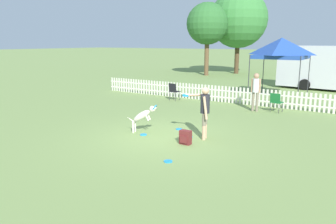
% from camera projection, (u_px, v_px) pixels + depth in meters
% --- Properties ---
extents(ground_plane, '(240.00, 240.00, 0.00)m').
position_uv_depth(ground_plane, '(167.00, 137.00, 10.33)').
color(ground_plane, olive).
extents(handler_person, '(1.03, 0.46, 1.62)m').
position_uv_depth(handler_person, '(204.00, 107.00, 9.94)').
color(handler_person, tan).
rests_on(handler_person, ground_plane).
extents(leaping_dog, '(1.09, 0.44, 0.98)m').
position_uv_depth(leaping_dog, '(143.00, 115.00, 10.65)').
color(leaping_dog, beige).
rests_on(leaping_dog, ground_plane).
extents(frisbee_near_handler, '(0.22, 0.22, 0.02)m').
position_uv_depth(frisbee_near_handler, '(189.00, 137.00, 10.31)').
color(frisbee_near_handler, '#1E8CD8').
rests_on(frisbee_near_handler, ground_plane).
extents(frisbee_near_dog, '(0.22, 0.22, 0.02)m').
position_uv_depth(frisbee_near_dog, '(143.00, 135.00, 10.56)').
color(frisbee_near_dog, '#1E8CD8').
rests_on(frisbee_near_dog, ground_plane).
extents(frisbee_midfield, '(0.22, 0.22, 0.02)m').
position_uv_depth(frisbee_midfield, '(179.00, 129.00, 11.23)').
color(frisbee_midfield, '#1E8CD8').
rests_on(frisbee_midfield, ground_plane).
extents(frisbee_far_scatter, '(0.22, 0.22, 0.02)m').
position_uv_depth(frisbee_far_scatter, '(168.00, 161.00, 8.20)').
color(frisbee_far_scatter, '#1E8CD8').
rests_on(frisbee_far_scatter, ground_plane).
extents(backpack_on_grass, '(0.34, 0.23, 0.42)m').
position_uv_depth(backpack_on_grass, '(185.00, 137.00, 9.58)').
color(backpack_on_grass, maroon).
rests_on(backpack_on_grass, ground_plane).
extents(picket_fence, '(16.79, 0.04, 0.81)m').
position_uv_depth(picket_fence, '(242.00, 96.00, 15.71)').
color(picket_fence, silver).
rests_on(picket_fence, ground_plane).
extents(folding_chair_blue_left, '(0.50, 0.52, 0.83)m').
position_uv_depth(folding_chair_blue_left, '(276.00, 101.00, 13.85)').
color(folding_chair_blue_left, '#333338').
rests_on(folding_chair_blue_left, ground_plane).
extents(folding_chair_center, '(0.47, 0.49, 0.89)m').
position_uv_depth(folding_chair_center, '(174.00, 90.00, 16.67)').
color(folding_chair_center, '#333338').
rests_on(folding_chair_center, ground_plane).
extents(canopy_tent_main, '(2.54, 2.54, 3.16)m').
position_uv_depth(canopy_tent_main, '(281.00, 48.00, 17.13)').
color(canopy_tent_main, '#333338').
rests_on(canopy_tent_main, ground_plane).
extents(spectator_standing, '(0.42, 0.27, 1.65)m').
position_uv_depth(spectator_standing, '(256.00, 88.00, 13.98)').
color(spectator_standing, '#7A705B').
rests_on(spectator_standing, ground_plane).
extents(equipment_trailer, '(5.80, 2.50, 2.70)m').
position_uv_depth(equipment_trailer, '(321.00, 67.00, 20.50)').
color(equipment_trailer, silver).
rests_on(equipment_trailer, ground_plane).
extents(tree_left_grove, '(5.26, 5.26, 7.61)m').
position_uv_depth(tree_left_grove, '(239.00, 19.00, 29.96)').
color(tree_left_grove, '#4C3823').
rests_on(tree_left_grove, ground_plane).
extents(tree_right_grove, '(3.62, 3.62, 6.30)m').
position_uv_depth(tree_right_grove, '(207.00, 24.00, 28.36)').
color(tree_right_grove, brown).
rests_on(tree_right_grove, ground_plane).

